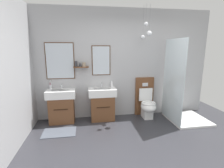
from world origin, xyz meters
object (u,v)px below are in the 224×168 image
vanity_sink_right (102,103)px  soap_dispenser (112,84)px  toothbrush_cup (51,87)px  toilet (146,103)px  shower_tray (181,104)px  vanity_sink_left (62,105)px

vanity_sink_right → soap_dispenser: bearing=29.6°
vanity_sink_right → toothbrush_cup: toothbrush_cup is taller
toothbrush_cup → vanity_sink_right: bearing=-6.5°
toilet → toothbrush_cup: 2.40m
toilet → shower_tray: shower_tray is taller
toilet → soap_dispenser: toilet is taller
vanity_sink_left → soap_dispenser: soap_dispenser is taller
vanity_sink_right → soap_dispenser: size_ratio=4.68×
vanity_sink_right → soap_dispenser: (0.26, 0.15, 0.44)m
toilet → vanity_sink_left: bearing=179.4°
vanity_sink_left → toilet: (2.09, -0.02, -0.04)m
shower_tray → soap_dispenser: bearing=161.3°
toilet → shower_tray: bearing=-26.6°
soap_dispenser → shower_tray: shower_tray is taller
soap_dispenser → toothbrush_cup: bearing=-179.6°
vanity_sink_left → toothbrush_cup: size_ratio=3.81×
vanity_sink_right → soap_dispenser: soap_dispenser is taller
vanity_sink_right → shower_tray: (1.87, -0.40, 0.01)m
toothbrush_cup → shower_tray: size_ratio=0.11×
vanity_sink_left → toilet: bearing=-0.6°
vanity_sink_right → toilet: toilet is taller
soap_dispenser → shower_tray: (1.61, -0.54, -0.44)m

